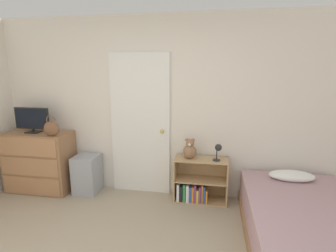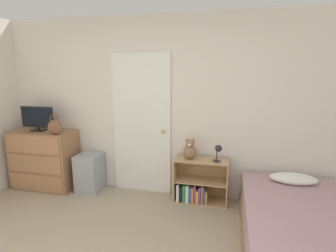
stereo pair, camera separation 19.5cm
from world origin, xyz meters
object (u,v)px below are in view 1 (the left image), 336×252
(dresser, at_px, (40,162))
(bookshelf, at_px, (197,185))
(storage_bin, at_px, (87,174))
(tv, at_px, (32,120))
(teddy_bear, at_px, (190,150))
(handbag, at_px, (51,128))
(bed, at_px, (308,227))
(desk_lamp, at_px, (218,149))

(dresser, bearing_deg, bookshelf, 1.86)
(storage_bin, bearing_deg, tv, -176.28)
(tv, distance_m, bookshelf, 2.57)
(tv, relative_size, teddy_bear, 1.91)
(handbag, bearing_deg, bed, -10.36)
(desk_lamp, relative_size, bed, 0.12)
(handbag, xyz_separation_m, bookshelf, (2.02, 0.22, -0.78))
(handbag, xyz_separation_m, storage_bin, (0.39, 0.20, -0.73))
(handbag, distance_m, bed, 3.36)
(storage_bin, distance_m, bookshelf, 1.64)
(tv, bearing_deg, dresser, 1.88)
(storage_bin, distance_m, teddy_bear, 1.59)
(dresser, relative_size, bookshelf, 1.33)
(desk_lamp, height_order, bed, desk_lamp)
(bed, bearing_deg, desk_lamp, 140.18)
(storage_bin, bearing_deg, desk_lamp, -0.40)
(handbag, height_order, bed, handbag)
(dresser, relative_size, handbag, 3.29)
(dresser, bearing_deg, handbag, -22.61)
(tv, height_order, desk_lamp, tv)
(storage_bin, bearing_deg, handbag, -153.30)
(bookshelf, xyz_separation_m, teddy_bear, (-0.11, 0.00, 0.51))
(bookshelf, xyz_separation_m, bed, (1.19, -0.81, -0.00))
(bookshelf, bearing_deg, handbag, -173.73)
(teddy_bear, height_order, bed, teddy_bear)
(tv, height_order, handbag, tv)
(tv, relative_size, desk_lamp, 2.31)
(handbag, bearing_deg, teddy_bear, 6.69)
(storage_bin, xyz_separation_m, bed, (2.83, -0.78, -0.05))
(bookshelf, bearing_deg, dresser, -178.14)
(storage_bin, height_order, bed, storage_bin)
(storage_bin, height_order, teddy_bear, teddy_bear)
(bed, bearing_deg, handbag, 169.64)
(tv, height_order, bookshelf, tv)
(handbag, distance_m, desk_lamp, 2.31)
(dresser, height_order, bookshelf, dresser)
(teddy_bear, relative_size, desk_lamp, 1.21)
(desk_lamp, bearing_deg, bed, -39.82)
(tv, bearing_deg, bed, -11.43)
(handbag, distance_m, storage_bin, 0.85)
(desk_lamp, distance_m, bed, 1.32)
(tv, bearing_deg, handbag, -19.69)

